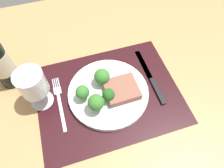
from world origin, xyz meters
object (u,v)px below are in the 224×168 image
at_px(knife, 152,80).
at_px(wine_glass, 33,85).
at_px(steak, 121,90).
at_px(fork, 60,102).
at_px(plate, 108,92).

xyz_separation_m(knife, wine_glass, (-0.36, 0.03, 0.09)).
relative_size(steak, fork, 0.51).
xyz_separation_m(plate, knife, (0.15, 0.01, -0.00)).
xyz_separation_m(plate, steak, (0.04, -0.01, 0.02)).
bearing_deg(knife, plate, -177.88).
bearing_deg(steak, plate, 159.48).
bearing_deg(knife, fork, 178.45).
height_order(plate, fork, plate).
distance_m(plate, fork, 0.15).
bearing_deg(steak, knife, 9.76).
height_order(plate, knife, plate).
bearing_deg(plate, knife, 2.00).
distance_m(plate, wine_glass, 0.22).
bearing_deg(fork, plate, -4.76).
height_order(fork, knife, knife).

